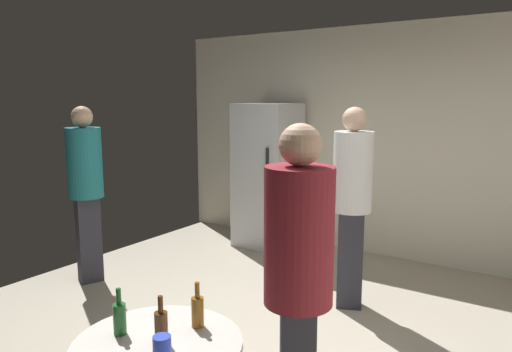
# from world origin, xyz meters

# --- Properties ---
(ground_plane) EXTENTS (5.20, 5.20, 0.10)m
(ground_plane) POSITION_xyz_m (0.00, 0.00, -0.05)
(ground_plane) COLOR #B2A893
(wall_back) EXTENTS (5.32, 0.06, 2.70)m
(wall_back) POSITION_xyz_m (0.00, 2.63, 1.35)
(wall_back) COLOR silver
(wall_back) RESTS_ON ground_plane
(refrigerator) EXTENTS (0.70, 0.68, 1.80)m
(refrigerator) POSITION_xyz_m (-1.16, 2.20, 0.90)
(refrigerator) COLOR silver
(refrigerator) RESTS_ON ground_plane
(beer_bottle_amber) EXTENTS (0.06, 0.06, 0.23)m
(beer_bottle_amber) POSITION_xyz_m (0.54, -1.12, 0.82)
(beer_bottle_amber) COLOR #8C5919
(beer_bottle_amber) RESTS_ON foreground_table
(beer_bottle_brown) EXTENTS (0.06, 0.06, 0.23)m
(beer_bottle_brown) POSITION_xyz_m (0.50, -1.34, 0.82)
(beer_bottle_brown) COLOR #593314
(beer_bottle_brown) RESTS_ON foreground_table
(beer_bottle_green) EXTENTS (0.06, 0.06, 0.23)m
(beer_bottle_green) POSITION_xyz_m (0.27, -1.39, 0.82)
(beer_bottle_green) COLOR #26662D
(beer_bottle_green) RESTS_ON foreground_table
(plastic_cup_blue) EXTENTS (0.08, 0.08, 0.11)m
(plastic_cup_blue) POSITION_xyz_m (0.61, -1.45, 0.79)
(plastic_cup_blue) COLOR blue
(plastic_cup_blue) RESTS_ON foreground_table
(person_in_maroon_shirt) EXTENTS (0.47, 0.47, 1.75)m
(person_in_maroon_shirt) POSITION_xyz_m (0.95, -0.85, 1.03)
(person_in_maroon_shirt) COLOR #2D2D38
(person_in_maroon_shirt) RESTS_ON ground_plane
(person_in_teal_shirt) EXTENTS (0.44, 0.44, 1.79)m
(person_in_teal_shirt) POSITION_xyz_m (-2.00, 0.13, 1.05)
(person_in_teal_shirt) COLOR #2D2D38
(person_in_teal_shirt) RESTS_ON ground_plane
(person_in_white_shirt) EXTENTS (0.45, 0.45, 1.79)m
(person_in_white_shirt) POSITION_xyz_m (0.45, 1.04, 1.05)
(person_in_white_shirt) COLOR #2D2D38
(person_in_white_shirt) RESTS_ON ground_plane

